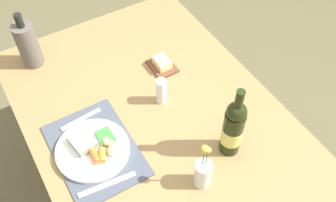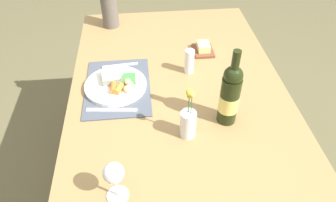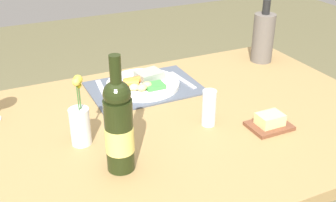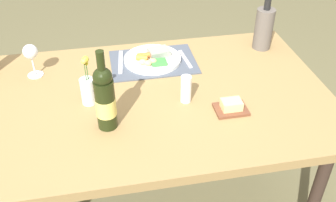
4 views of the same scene
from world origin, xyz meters
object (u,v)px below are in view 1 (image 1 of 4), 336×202
(dining_table, at_px, (166,142))
(dinner_plate, at_px, (93,148))
(flower_vase, at_px, (203,172))
(wine_bottle, at_px, (233,128))
(butter_dish, at_px, (162,64))
(cooler_bottle, at_px, (28,44))
(salt_shaker, at_px, (161,91))
(fork, at_px, (81,119))
(knife, at_px, (107,184))

(dining_table, xyz_separation_m, dinner_plate, (-0.06, -0.27, 0.09))
(flower_vase, relative_size, wine_bottle, 0.67)
(dinner_plate, height_order, butter_dish, dinner_plate)
(dinner_plate, relative_size, butter_dish, 2.10)
(butter_dish, bearing_deg, wine_bottle, 0.17)
(wine_bottle, height_order, cooler_bottle, wine_bottle)
(butter_dish, height_order, flower_vase, flower_vase)
(salt_shaker, xyz_separation_m, wine_bottle, (0.33, 0.10, 0.07))
(dining_table, height_order, fork, fork)
(dinner_plate, height_order, salt_shaker, salt_shaker)
(fork, height_order, cooler_bottle, cooler_bottle)
(dining_table, height_order, salt_shaker, salt_shaker)
(fork, height_order, salt_shaker, salt_shaker)
(dinner_plate, distance_m, salt_shaker, 0.35)
(dinner_plate, xyz_separation_m, flower_vase, (0.31, 0.27, 0.05))
(butter_dish, xyz_separation_m, flower_vase, (0.56, -0.16, 0.05))
(dinner_plate, height_order, wine_bottle, wine_bottle)
(wine_bottle, distance_m, cooler_bottle, 0.94)
(knife, relative_size, salt_shaker, 1.76)
(dinner_plate, xyz_separation_m, salt_shaker, (-0.08, 0.34, 0.04))
(salt_shaker, bearing_deg, wine_bottle, 16.97)
(flower_vase, bearing_deg, knife, -118.25)
(knife, height_order, wine_bottle, wine_bottle)
(salt_shaker, bearing_deg, dining_table, -23.83)
(dining_table, bearing_deg, flower_vase, -0.13)
(salt_shaker, xyz_separation_m, cooler_bottle, (-0.48, -0.38, 0.05))
(dining_table, distance_m, wine_bottle, 0.31)
(salt_shaker, distance_m, flower_vase, 0.40)
(salt_shaker, bearing_deg, dinner_plate, -76.15)
(dinner_plate, xyz_separation_m, knife, (0.15, -0.02, -0.01))
(wine_bottle, bearing_deg, dinner_plate, -119.15)
(butter_dish, xyz_separation_m, wine_bottle, (0.49, 0.00, 0.11))
(butter_dish, distance_m, cooler_bottle, 0.58)
(dining_table, distance_m, dinner_plate, 0.29)
(wine_bottle, relative_size, cooler_bottle, 1.22)
(dinner_plate, distance_m, fork, 0.16)
(salt_shaker, height_order, flower_vase, flower_vase)
(dinner_plate, bearing_deg, wine_bottle, 60.85)
(dining_table, relative_size, cooler_bottle, 5.82)
(knife, distance_m, wine_bottle, 0.48)
(dining_table, bearing_deg, knife, -72.58)
(dining_table, bearing_deg, salt_shaker, 156.17)
(knife, bearing_deg, flower_vase, 67.84)
(dinner_plate, bearing_deg, flower_vase, 41.53)
(dining_table, height_order, cooler_bottle, cooler_bottle)
(dining_table, xyz_separation_m, cooler_bottle, (-0.63, -0.31, 0.17))
(flower_vase, bearing_deg, butter_dish, 163.60)
(butter_dish, relative_size, flower_vase, 0.60)
(knife, height_order, salt_shaker, salt_shaker)
(butter_dish, bearing_deg, dinner_plate, -60.54)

